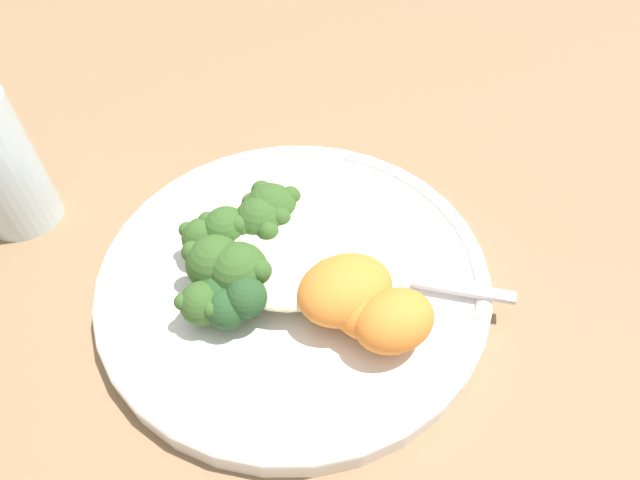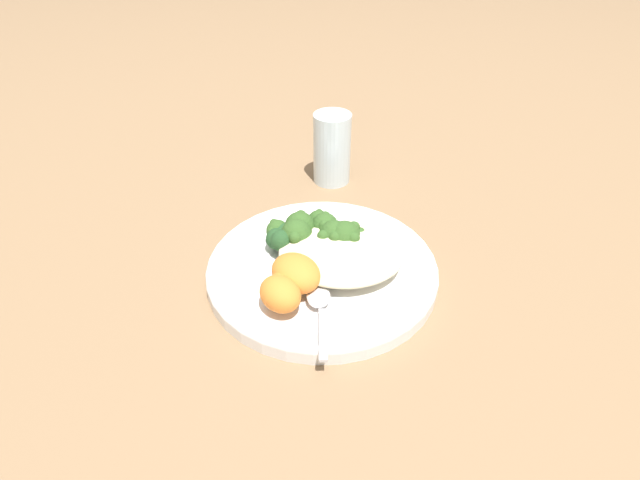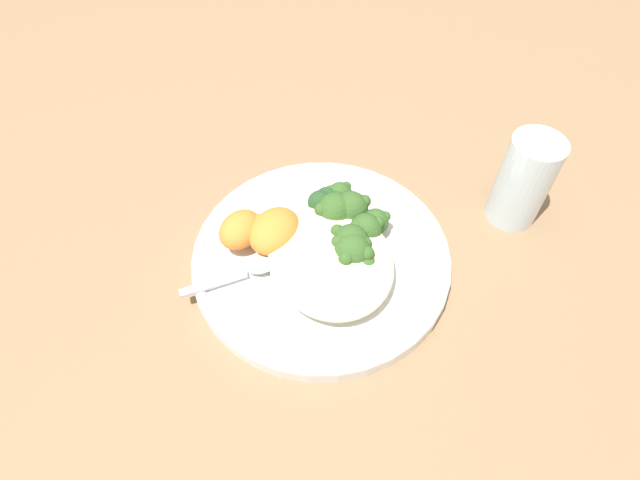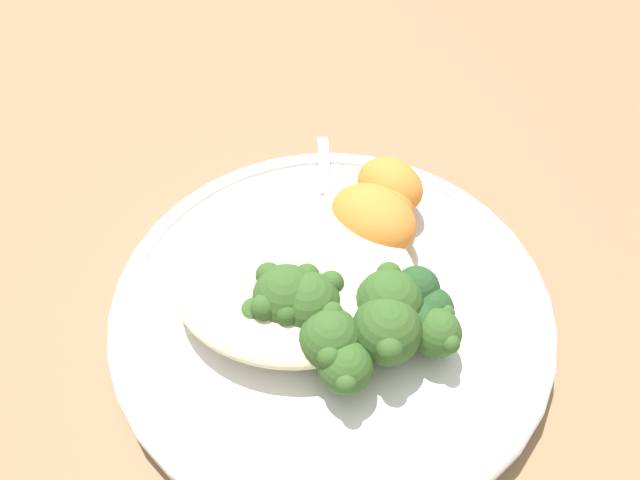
# 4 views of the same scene
# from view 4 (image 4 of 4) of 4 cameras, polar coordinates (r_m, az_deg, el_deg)

# --- Properties ---
(ground_plane) EXTENTS (4.00, 4.00, 0.00)m
(ground_plane) POSITION_cam_4_polar(r_m,az_deg,el_deg) (0.37, 1.37, -4.88)
(ground_plane) COLOR #846647
(plate) EXTENTS (0.30, 0.30, 0.02)m
(plate) POSITION_cam_4_polar(r_m,az_deg,el_deg) (0.35, 1.36, -6.34)
(plate) COLOR white
(plate) RESTS_ON ground_plane
(quinoa_mound) EXTENTS (0.16, 0.13, 0.03)m
(quinoa_mound) POSITION_cam_4_polar(r_m,az_deg,el_deg) (0.33, -2.81, -4.03)
(quinoa_mound) COLOR beige
(quinoa_mound) RESTS_ON plate
(broccoli_stalk_0) EXTENTS (0.10, 0.09, 0.03)m
(broccoli_stalk_0) POSITION_cam_4_polar(r_m,az_deg,el_deg) (0.32, -3.28, -6.46)
(broccoli_stalk_0) COLOR #8EB25B
(broccoli_stalk_0) RESTS_ON plate
(broccoli_stalk_1) EXTENTS (0.08, 0.08, 0.04)m
(broccoli_stalk_1) POSITION_cam_4_polar(r_m,az_deg,el_deg) (0.31, -3.01, -6.21)
(broccoli_stalk_1) COLOR #8EB25B
(broccoli_stalk_1) RESTS_ON plate
(broccoli_stalk_2) EXTENTS (0.06, 0.09, 0.04)m
(broccoli_stalk_2) POSITION_cam_4_polar(r_m,az_deg,el_deg) (0.31, -0.69, -6.69)
(broccoli_stalk_2) COLOR #8EB25B
(broccoli_stalk_2) RESTS_ON plate
(broccoli_stalk_3) EXTENTS (0.04, 0.10, 0.04)m
(broccoli_stalk_3) POSITION_cam_4_polar(r_m,az_deg,el_deg) (0.30, 1.83, -10.20)
(broccoli_stalk_3) COLOR #8EB25B
(broccoli_stalk_3) RESTS_ON plate
(broccoli_stalk_4) EXTENTS (0.03, 0.11, 0.03)m
(broccoli_stalk_4) POSITION_cam_4_polar(r_m,az_deg,el_deg) (0.30, 3.06, -12.12)
(broccoli_stalk_4) COLOR #8EB25B
(broccoli_stalk_4) RESTS_ON plate
(broccoli_stalk_5) EXTENTS (0.06, 0.10, 0.04)m
(broccoli_stalk_5) POSITION_cam_4_polar(r_m,az_deg,el_deg) (0.30, 7.00, -9.07)
(broccoli_stalk_5) COLOR #8EB25B
(broccoli_stalk_5) RESTS_ON plate
(broccoli_stalk_6) EXTENTS (0.06, 0.09, 0.04)m
(broccoli_stalk_6) POSITION_cam_4_polar(r_m,az_deg,el_deg) (0.31, 7.48, -6.74)
(broccoli_stalk_6) COLOR #8EB25B
(broccoli_stalk_6) RESTS_ON plate
(broccoli_stalk_7) EXTENTS (0.08, 0.08, 0.03)m
(broccoli_stalk_7) POSITION_cam_4_polar(r_m,az_deg,el_deg) (0.31, 11.44, -9.04)
(broccoli_stalk_7) COLOR #8EB25B
(broccoli_stalk_7) RESTS_ON plate
(sweet_potato_chunk_0) EXTENTS (0.05, 0.05, 0.03)m
(sweet_potato_chunk_0) POSITION_cam_4_polar(r_m,az_deg,el_deg) (0.35, 5.35, 1.56)
(sweet_potato_chunk_0) COLOR orange
(sweet_potato_chunk_0) RESTS_ON plate
(sweet_potato_chunk_1) EXTENTS (0.07, 0.07, 0.04)m
(sweet_potato_chunk_1) POSITION_cam_4_polar(r_m,az_deg,el_deg) (0.38, 8.04, 6.17)
(sweet_potato_chunk_1) COLOR orange
(sweet_potato_chunk_1) RESTS_ON plate
(sweet_potato_chunk_2) EXTENTS (0.08, 0.09, 0.04)m
(sweet_potato_chunk_2) POSITION_cam_4_polar(r_m,az_deg,el_deg) (0.35, 6.13, 2.50)
(sweet_potato_chunk_2) COLOR orange
(sweet_potato_chunk_2) RESTS_ON plate
(sweet_potato_chunk_3) EXTENTS (0.06, 0.06, 0.03)m
(sweet_potato_chunk_3) POSITION_cam_4_polar(r_m,az_deg,el_deg) (0.37, 7.54, 3.58)
(sweet_potato_chunk_3) COLOR orange
(sweet_potato_chunk_3) RESTS_ON plate
(kale_tuft) EXTENTS (0.05, 0.05, 0.03)m
(kale_tuft) POSITION_cam_4_polar(r_m,az_deg,el_deg) (0.31, 10.50, -7.48)
(kale_tuft) COLOR #234723
(kale_tuft) RESTS_ON plate
(spoon) EXTENTS (0.03, 0.11, 0.01)m
(spoon) POSITION_cam_4_polar(r_m,az_deg,el_deg) (0.39, 0.78, 4.64)
(spoon) COLOR silver
(spoon) RESTS_ON plate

